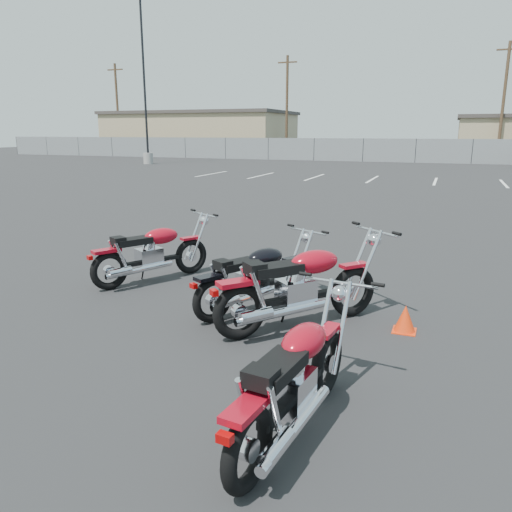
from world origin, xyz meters
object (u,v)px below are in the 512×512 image
(motorcycle_second_black, at_px, (255,277))
(motorcycle_third_red, at_px, (300,286))
(motorcycle_rear_red, at_px, (295,380))
(motorcycle_front_red, at_px, (152,253))

(motorcycle_second_black, xyz_separation_m, motorcycle_third_red, (0.73, -0.38, 0.07))
(motorcycle_rear_red, bearing_deg, motorcycle_front_red, 136.32)
(motorcycle_third_red, height_order, motorcycle_rear_red, motorcycle_third_red)
(motorcycle_front_red, bearing_deg, motorcycle_third_red, -20.42)
(motorcycle_front_red, distance_m, motorcycle_second_black, 2.13)
(motorcycle_second_black, bearing_deg, motorcycle_front_red, 162.40)
(motorcycle_rear_red, bearing_deg, motorcycle_second_black, 117.38)
(motorcycle_front_red, relative_size, motorcycle_third_red, 0.97)
(motorcycle_rear_red, bearing_deg, motorcycle_third_red, 105.31)
(motorcycle_second_black, relative_size, motorcycle_third_red, 0.95)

